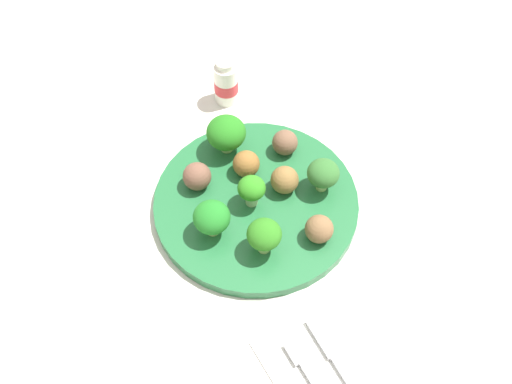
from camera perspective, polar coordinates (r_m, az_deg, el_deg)
The scene contains 16 objects.
ground_plane at distance 0.91m, azimuth -0.00°, elevation -1.30°, with size 4.00×4.00×0.00m, color silver.
plate at distance 0.91m, azimuth -0.00°, elevation -1.02°, with size 0.28×0.28×0.02m, color #236638.
broccoli_floret_center at distance 0.93m, azimuth -2.58°, elevation 5.09°, with size 0.06×0.06×0.06m.
broccoli_floret_near_rim at distance 0.89m, azimuth 5.80°, elevation 1.57°, with size 0.04×0.04×0.05m.
broccoli_floret_front_left at distance 0.85m, azimuth -3.83°, elevation -2.22°, with size 0.05×0.05×0.05m.
broccoli_floret_far_rim at distance 0.88m, azimuth -0.44°, elevation 0.33°, with size 0.04×0.04×0.05m.
broccoli_floret_back_right at distance 0.83m, azimuth 0.71°, elevation -3.72°, with size 0.04×0.04×0.05m.
meatball_far_rim at distance 0.90m, azimuth -5.10°, elevation 1.35°, with size 0.04×0.04×0.04m, color brown.
meatball_mid_left at distance 0.94m, azimuth 2.50°, elevation 4.27°, with size 0.04×0.04×0.04m, color brown.
meatball_back_left at distance 0.90m, azimuth 2.33°, elevation 1.27°, with size 0.04×0.04×0.04m, color brown.
meatball_front_right at distance 0.86m, azimuth 5.45°, elevation -3.19°, with size 0.04×0.04×0.04m, color brown.
meatball_center at distance 0.91m, azimuth -0.85°, elevation 2.44°, with size 0.04×0.04×0.04m, color brown.
napkin at distance 0.81m, azimuth 6.36°, elevation -15.62°, with size 0.17×0.12×0.01m, color white.
fork at distance 0.80m, azimuth 4.97°, elevation -15.68°, with size 0.12×0.02×0.01m.
knife at distance 0.81m, azimuth 7.21°, elevation -14.45°, with size 0.15×0.02×0.01m.
yogurt_bottle at distance 1.02m, azimuth -2.59°, elevation 9.37°, with size 0.04×0.04×0.08m.
Camera 1 is at (-0.45, 0.24, 0.76)m, focal length 46.50 mm.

